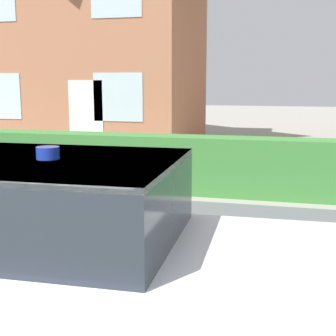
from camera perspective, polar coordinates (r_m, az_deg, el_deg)
name	(u,v)px	position (r m, az deg, el deg)	size (l,w,h in m)	color
road_strip	(160,268)	(5.37, -0.93, -12.11)	(28.00, 6.03, 0.01)	#5B5B60
garden_hedge	(208,165)	(8.71, 4.90, 0.32)	(13.15, 0.64, 1.07)	#3D7F38
police_car	(75,274)	(3.48, -11.31, -12.60)	(4.43, 1.73, 1.62)	black
house_left	(92,15)	(16.11, -9.22, 17.90)	(6.95, 5.65, 8.19)	#A86B4C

